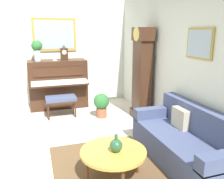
{
  "coord_description": "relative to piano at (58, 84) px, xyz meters",
  "views": [
    {
      "loc": [
        3.86,
        -0.12,
        1.93
      ],
      "look_at": [
        -0.26,
        1.24,
        0.86
      ],
      "focal_mm": 37.92,
      "sensor_mm": 36.0,
      "label": 1
    }
  ],
  "objects": [
    {
      "name": "mantel_clock",
      "position": [
        0.0,
        0.18,
        0.78
      ],
      "size": [
        0.13,
        0.18,
        0.38
      ],
      "color": "#3D2316",
      "rests_on": "piano"
    },
    {
      "name": "couch",
      "position": [
        3.34,
        1.53,
        -0.31
      ],
      "size": [
        1.9,
        0.8,
        0.84
      ],
      "color": "#424C70",
      "rests_on": "ground_plane"
    },
    {
      "name": "potted_plant",
      "position": [
        1.09,
        0.84,
        -0.3
      ],
      "size": [
        0.36,
        0.36,
        0.56
      ],
      "color": "#935138",
      "rests_on": "ground_plane"
    },
    {
      "name": "wall_left",
      "position": [
        -0.37,
        -0.41,
        0.79
      ],
      "size": [
        0.13,
        4.9,
        2.8
      ],
      "color": "silver",
      "rests_on": "ground_plane"
    },
    {
      "name": "ground_plane",
      "position": [
        2.23,
        -0.42,
        -0.67
      ],
      "size": [
        6.4,
        6.0,
        0.1
      ],
      "primitive_type": "cube",
      "color": "beige"
    },
    {
      "name": "teacup",
      "position": [
        0.07,
        -0.06,
        0.63
      ],
      "size": [
        0.12,
        0.12,
        0.06
      ],
      "color": "white",
      "rests_on": "piano"
    },
    {
      "name": "coffee_table",
      "position": [
        3.4,
        0.36,
        -0.25
      ],
      "size": [
        0.88,
        0.88,
        0.4
      ],
      "color": "gold",
      "rests_on": "ground_plane"
    },
    {
      "name": "wall_back",
      "position": [
        2.24,
        1.98,
        0.78
      ],
      "size": [
        5.3,
        0.13,
        2.8
      ],
      "color": "silver",
      "rests_on": "ground_plane"
    },
    {
      "name": "area_rug",
      "position": [
        3.31,
        0.34,
        -0.62
      ],
      "size": [
        2.1,
        1.5,
        0.01
      ],
      "primitive_type": "cube",
      "color": "brown",
      "rests_on": "ground_plane"
    },
    {
      "name": "piano",
      "position": [
        0.0,
        0.0,
        0.0
      ],
      "size": [
        0.87,
        1.44,
        1.23
      ],
      "color": "#3D2316",
      "rests_on": "ground_plane"
    },
    {
      "name": "piano_bench",
      "position": [
        0.77,
        -0.03,
        -0.21
      ],
      "size": [
        0.42,
        0.7,
        0.48
      ],
      "color": "#3D2316",
      "rests_on": "ground_plane"
    },
    {
      "name": "flower_vase",
      "position": [
        0.0,
        -0.46,
        0.92
      ],
      "size": [
        0.26,
        0.26,
        0.58
      ],
      "color": "silver",
      "rests_on": "piano"
    },
    {
      "name": "grandfather_clock",
      "position": [
        1.4,
        1.7,
        0.34
      ],
      "size": [
        0.52,
        0.34,
        2.03
      ],
      "color": "#3D2316",
      "rests_on": "ground_plane"
    },
    {
      "name": "green_jug",
      "position": [
        3.44,
        0.39,
        -0.13
      ],
      "size": [
        0.17,
        0.17,
        0.24
      ],
      "color": "#234C33",
      "rests_on": "coffee_table"
    }
  ]
}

